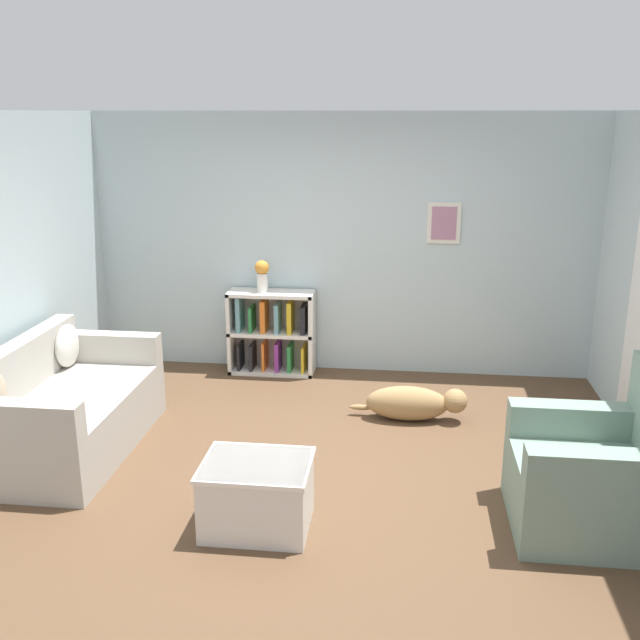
# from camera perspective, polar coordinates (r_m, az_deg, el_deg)

# --- Properties ---
(ground_plane) EXTENTS (14.00, 14.00, 0.00)m
(ground_plane) POSITION_cam_1_polar(r_m,az_deg,el_deg) (5.49, -0.50, -11.76)
(ground_plane) COLOR brown
(wall_back) EXTENTS (5.60, 0.13, 2.60)m
(wall_back) POSITION_cam_1_polar(r_m,az_deg,el_deg) (7.20, 1.77, 6.01)
(wall_back) COLOR silver
(wall_back) RESTS_ON ground_plane
(couch) EXTENTS (0.95, 1.71, 0.87)m
(couch) POSITION_cam_1_polar(r_m,az_deg,el_deg) (5.99, -19.84, -6.82)
(couch) COLOR #ADA89E
(couch) RESTS_ON ground_plane
(bookshelf) EXTENTS (0.87, 0.32, 0.85)m
(bookshelf) POSITION_cam_1_polar(r_m,az_deg,el_deg) (7.30, -3.83, -0.97)
(bookshelf) COLOR silver
(bookshelf) RESTS_ON ground_plane
(recliner_chair) EXTENTS (0.97, 0.89, 1.07)m
(recliner_chair) POSITION_cam_1_polar(r_m,az_deg,el_deg) (4.95, 21.60, -11.45)
(recliner_chair) COLOR gray
(recliner_chair) RESTS_ON ground_plane
(coffee_table) EXTENTS (0.69, 0.55, 0.45)m
(coffee_table) POSITION_cam_1_polar(r_m,az_deg,el_deg) (4.70, -5.06, -13.62)
(coffee_table) COLOR silver
(coffee_table) RESTS_ON ground_plane
(dog) EXTENTS (1.02, 0.27, 0.30)m
(dog) POSITION_cam_1_polar(r_m,az_deg,el_deg) (6.28, 7.46, -6.60)
(dog) COLOR #9E7A4C
(dog) RESTS_ON ground_plane
(vase) EXTENTS (0.14, 0.14, 0.32)m
(vase) POSITION_cam_1_polar(r_m,az_deg,el_deg) (7.14, -4.65, 3.69)
(vase) COLOR silver
(vase) RESTS_ON bookshelf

